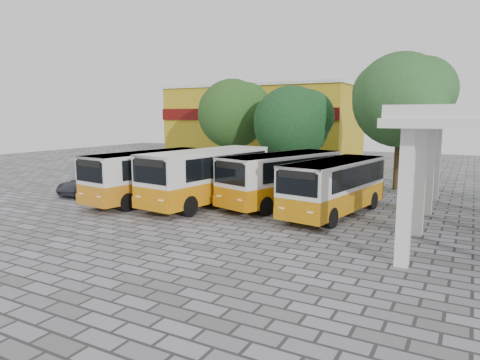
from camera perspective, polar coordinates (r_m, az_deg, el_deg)
The scene contains 10 objects.
ground at distance 20.59m, azimuth -0.50°, elevation -5.68°, with size 90.00×90.00×0.00m, color slate.
shophouse_block at distance 48.11m, azimuth 3.12°, elevation 7.50°, with size 20.40×10.40×8.30m.
bus_far_left at distance 25.88m, azimuth -11.97°, elevation 0.93°, with size 3.57×8.47×2.95m.
bus_centre_left at distance 24.40m, azimuth -4.43°, elevation 0.88°, with size 3.75×8.97×3.13m.
bus_centre_right at distance 24.26m, azimuth 5.62°, elevation 0.56°, with size 4.75×8.67×2.94m.
bus_far_right at distance 22.33m, azimuth 12.55°, elevation -0.49°, with size 3.59×8.12×2.82m.
tree_left at distance 38.61m, azimuth -0.89°, elevation 9.11°, with size 6.48×6.17×8.31m.
tree_middle at distance 33.79m, azimuth 7.01°, elevation 7.78°, with size 6.19×5.90×7.39m.
tree_right at distance 31.18m, azimuth 20.83°, elevation 10.32°, with size 6.68×6.37×9.29m.
parked_car at distance 29.83m, azimuth -19.66°, elevation -0.45°, with size 2.14×4.65×1.29m, color #2E2F39.
Camera 1 is at (9.71, -17.43, 5.08)m, focal length 32.00 mm.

